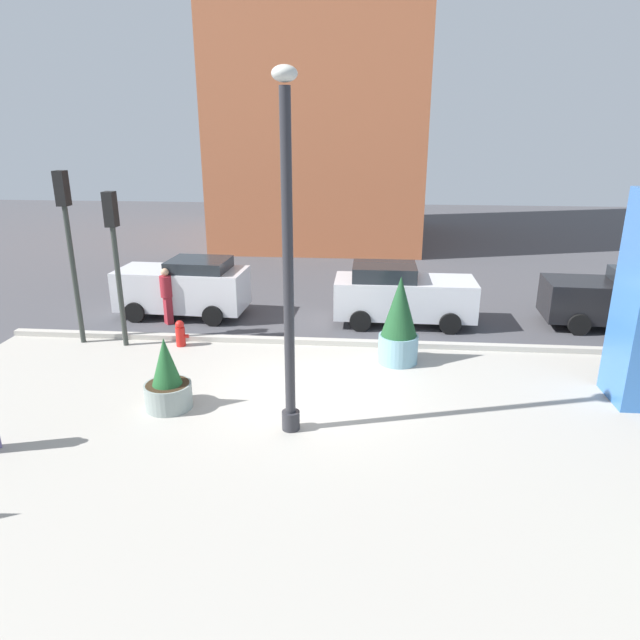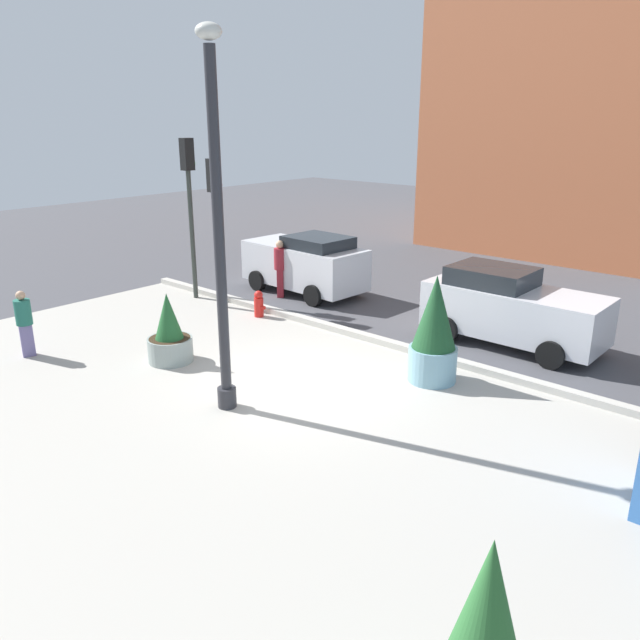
{
  "view_description": "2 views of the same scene",
  "coord_description": "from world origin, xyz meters",
  "px_view_note": "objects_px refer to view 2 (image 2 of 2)",
  "views": [
    {
      "loc": [
        1.27,
        -11.78,
        5.8
      ],
      "look_at": [
        0.22,
        -0.04,
        1.8
      ],
      "focal_mm": 32.13,
      "sensor_mm": 36.0,
      "label": 1
    },
    {
      "loc": [
        8.36,
        -8.71,
        5.36
      ],
      "look_at": [
        0.89,
        -0.21,
        1.65
      ],
      "focal_mm": 35.27,
      "sensor_mm": 36.0,
      "label": 2
    }
  ],
  "objects_px": {
    "traffic_light_far_side": "(190,193)",
    "pedestrian_crossing": "(280,266)",
    "potted_plant_curbside": "(169,336)",
    "fire_hydrant": "(259,304)",
    "car_passing_lane": "(511,308)",
    "traffic_light_corner": "(216,209)",
    "lamp_post": "(219,237)",
    "potted_plant_near_left": "(434,332)",
    "pedestrian_on_sidewalk": "(24,321)",
    "car_curb_west": "(305,263)"
  },
  "relations": [
    {
      "from": "potted_plant_curbside",
      "to": "pedestrian_crossing",
      "type": "distance_m",
      "value": 5.78
    },
    {
      "from": "lamp_post",
      "to": "pedestrian_on_sidewalk",
      "type": "relative_size",
      "value": 4.3
    },
    {
      "from": "traffic_light_corner",
      "to": "pedestrian_crossing",
      "type": "xyz_separation_m",
      "value": [
        0.57,
        1.91,
        -1.87
      ]
    },
    {
      "from": "potted_plant_curbside",
      "to": "pedestrian_crossing",
      "type": "relative_size",
      "value": 0.92
    },
    {
      "from": "traffic_light_corner",
      "to": "car_passing_lane",
      "type": "height_order",
      "value": "traffic_light_corner"
    },
    {
      "from": "lamp_post",
      "to": "car_curb_west",
      "type": "height_order",
      "value": "lamp_post"
    },
    {
      "from": "traffic_light_far_side",
      "to": "fire_hydrant",
      "type": "bearing_deg",
      "value": -0.87
    },
    {
      "from": "potted_plant_near_left",
      "to": "potted_plant_curbside",
      "type": "bearing_deg",
      "value": -149.39
    },
    {
      "from": "pedestrian_on_sidewalk",
      "to": "potted_plant_near_left",
      "type": "bearing_deg",
      "value": 32.5
    },
    {
      "from": "potted_plant_curbside",
      "to": "potted_plant_near_left",
      "type": "xyz_separation_m",
      "value": [
        5.04,
        2.98,
        0.46
      ]
    },
    {
      "from": "potted_plant_near_left",
      "to": "fire_hydrant",
      "type": "xyz_separation_m",
      "value": [
        -5.95,
        0.63,
        -0.71
      ]
    },
    {
      "from": "potted_plant_curbside",
      "to": "car_curb_west",
      "type": "relative_size",
      "value": 0.39
    },
    {
      "from": "traffic_light_far_side",
      "to": "car_passing_lane",
      "type": "height_order",
      "value": "traffic_light_far_side"
    },
    {
      "from": "traffic_light_corner",
      "to": "pedestrian_on_sidewalk",
      "type": "distance_m",
      "value": 5.88
    },
    {
      "from": "car_curb_west",
      "to": "pedestrian_crossing",
      "type": "xyz_separation_m",
      "value": [
        -0.27,
        -0.85,
        0.03
      ]
    },
    {
      "from": "potted_plant_curbside",
      "to": "traffic_light_far_side",
      "type": "distance_m",
      "value": 5.83
    },
    {
      "from": "car_passing_lane",
      "to": "pedestrian_on_sidewalk",
      "type": "distance_m",
      "value": 11.42
    },
    {
      "from": "fire_hydrant",
      "to": "traffic_light_corner",
      "type": "relative_size",
      "value": 0.18
    },
    {
      "from": "lamp_post",
      "to": "pedestrian_crossing",
      "type": "xyz_separation_m",
      "value": [
        -4.66,
        6.15,
        -2.32
      ]
    },
    {
      "from": "pedestrian_on_sidewalk",
      "to": "potted_plant_curbside",
      "type": "bearing_deg",
      "value": 35.76
    },
    {
      "from": "fire_hydrant",
      "to": "car_passing_lane",
      "type": "relative_size",
      "value": 0.18
    },
    {
      "from": "lamp_post",
      "to": "car_curb_west",
      "type": "xyz_separation_m",
      "value": [
        -4.39,
        7.01,
        -2.35
      ]
    },
    {
      "from": "potted_plant_near_left",
      "to": "car_passing_lane",
      "type": "relative_size",
      "value": 0.54
    },
    {
      "from": "car_passing_lane",
      "to": "potted_plant_near_left",
      "type": "bearing_deg",
      "value": -93.86
    },
    {
      "from": "fire_hydrant",
      "to": "traffic_light_corner",
      "type": "xyz_separation_m",
      "value": [
        -1.56,
        -0.07,
        2.48
      ]
    },
    {
      "from": "potted_plant_curbside",
      "to": "car_curb_west",
      "type": "distance_m",
      "value": 6.52
    },
    {
      "from": "potted_plant_near_left",
      "to": "car_passing_lane",
      "type": "distance_m",
      "value": 3.18
    },
    {
      "from": "pedestrian_crossing",
      "to": "traffic_light_corner",
      "type": "bearing_deg",
      "value": -106.59
    },
    {
      "from": "potted_plant_near_left",
      "to": "fire_hydrant",
      "type": "bearing_deg",
      "value": 173.94
    },
    {
      "from": "traffic_light_far_side",
      "to": "car_curb_west",
      "type": "relative_size",
      "value": 1.14
    },
    {
      "from": "traffic_light_far_side",
      "to": "pedestrian_crossing",
      "type": "bearing_deg",
      "value": 43.88
    },
    {
      "from": "traffic_light_far_side",
      "to": "lamp_post",
      "type": "bearing_deg",
      "value": -33.72
    },
    {
      "from": "lamp_post",
      "to": "traffic_light_far_side",
      "type": "relative_size",
      "value": 1.43
    },
    {
      "from": "potted_plant_curbside",
      "to": "pedestrian_on_sidewalk",
      "type": "height_order",
      "value": "potted_plant_curbside"
    },
    {
      "from": "potted_plant_near_left",
      "to": "car_curb_west",
      "type": "distance_m",
      "value": 7.45
    },
    {
      "from": "traffic_light_corner",
      "to": "pedestrian_crossing",
      "type": "bearing_deg",
      "value": 73.41
    },
    {
      "from": "car_passing_lane",
      "to": "pedestrian_crossing",
      "type": "relative_size",
      "value": 2.42
    },
    {
      "from": "traffic_light_far_side",
      "to": "car_curb_west",
      "type": "distance_m",
      "value": 4.06
    },
    {
      "from": "potted_plant_near_left",
      "to": "pedestrian_on_sidewalk",
      "type": "bearing_deg",
      "value": -147.5
    },
    {
      "from": "potted_plant_near_left",
      "to": "car_passing_lane",
      "type": "bearing_deg",
      "value": 86.14
    },
    {
      "from": "fire_hydrant",
      "to": "potted_plant_curbside",
      "type": "bearing_deg",
      "value": -75.85
    },
    {
      "from": "traffic_light_corner",
      "to": "potted_plant_near_left",
      "type": "bearing_deg",
      "value": -4.24
    },
    {
      "from": "fire_hydrant",
      "to": "traffic_light_far_side",
      "type": "xyz_separation_m",
      "value": [
        -2.85,
        0.04,
        2.8
      ]
    },
    {
      "from": "traffic_light_corner",
      "to": "fire_hydrant",
      "type": "bearing_deg",
      "value": 2.74
    },
    {
      "from": "traffic_light_corner",
      "to": "pedestrian_on_sidewalk",
      "type": "xyz_separation_m",
      "value": [
        -0.29,
        -5.52,
        -1.98
      ]
    },
    {
      "from": "traffic_light_far_side",
      "to": "car_passing_lane",
      "type": "xyz_separation_m",
      "value": [
        9.02,
        2.49,
        -2.25
      ]
    },
    {
      "from": "lamp_post",
      "to": "fire_hydrant",
      "type": "distance_m",
      "value": 6.38
    },
    {
      "from": "lamp_post",
      "to": "car_passing_lane",
      "type": "xyz_separation_m",
      "value": [
        2.49,
        6.85,
        -2.38
      ]
    },
    {
      "from": "potted_plant_near_left",
      "to": "traffic_light_far_side",
      "type": "distance_m",
      "value": 9.07
    },
    {
      "from": "potted_plant_curbside",
      "to": "car_curb_west",
      "type": "bearing_deg",
      "value": 104.48
    }
  ]
}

